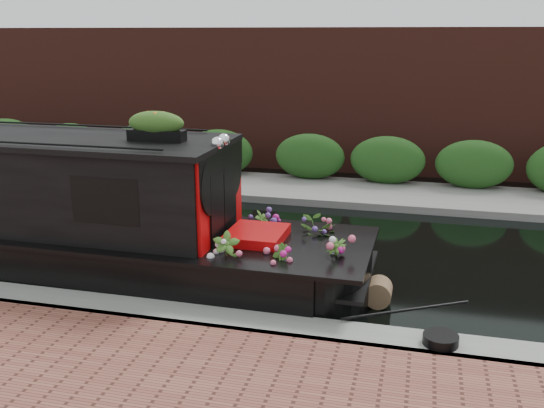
# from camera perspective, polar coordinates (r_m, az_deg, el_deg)

# --- Properties ---
(ground) EXTENTS (80.00, 80.00, 0.00)m
(ground) POSITION_cam_1_polar(r_m,az_deg,el_deg) (11.30, -2.32, -4.14)
(ground) COLOR black
(ground) RESTS_ON ground
(near_bank_coping) EXTENTS (40.00, 0.60, 0.50)m
(near_bank_coping) POSITION_cam_1_polar(r_m,az_deg,el_deg) (8.45, -8.81, -11.53)
(near_bank_coping) COLOR gray
(near_bank_coping) RESTS_ON ground
(far_bank_path) EXTENTS (40.00, 2.40, 0.34)m
(far_bank_path) POSITION_cam_1_polar(r_m,az_deg,el_deg) (15.19, 2.18, 1.11)
(far_bank_path) COLOR slate
(far_bank_path) RESTS_ON ground
(far_hedge) EXTENTS (40.00, 1.10, 2.80)m
(far_hedge) POSITION_cam_1_polar(r_m,az_deg,el_deg) (16.04, 2.85, 1.90)
(far_hedge) COLOR #204B19
(far_hedge) RESTS_ON ground
(far_brick_wall) EXTENTS (40.00, 1.00, 8.00)m
(far_brick_wall) POSITION_cam_1_polar(r_m,az_deg,el_deg) (18.05, 4.19, 3.45)
(far_brick_wall) COLOR #4B2019
(far_brick_wall) RESTS_ON ground
(rope_fender) EXTENTS (0.39, 0.40, 0.39)m
(rope_fender) POSITION_cam_1_polar(r_m,az_deg,el_deg) (9.09, 9.98, -8.16)
(rope_fender) COLOR brown
(rope_fender) RESTS_ON ground
(coiled_mooring_rope) EXTENTS (0.43, 0.43, 0.12)m
(coiled_mooring_rope) POSITION_cam_1_polar(r_m,az_deg,el_deg) (7.71, 15.59, -12.18)
(coiled_mooring_rope) COLOR black
(coiled_mooring_rope) RESTS_ON near_bank_coping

